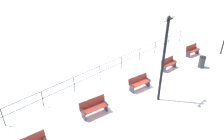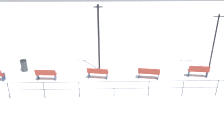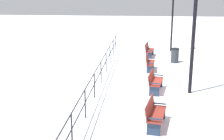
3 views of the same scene
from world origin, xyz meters
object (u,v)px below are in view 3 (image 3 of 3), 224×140
object	(u,v)px
lamppost_far	(173,7)
trash_bin	(175,55)
bench_fifth	(149,50)
lamppost_middle	(194,24)
bench_second	(154,113)
bench_third	(155,81)
bench_fourth	(149,62)

from	to	relation	value
lamppost_far	trash_bin	distance (m)	4.68
bench_fifth	lamppost_middle	distance (m)	8.17
bench_second	trash_bin	bearing A→B (deg)	90.67
bench_second	bench_third	distance (m)	3.73
bench_fifth	lamppost_far	world-z (taller)	lamppost_far
bench_fifth	trash_bin	size ratio (longest dim) A/B	1.68
lamppost_far	bench_third	bearing A→B (deg)	-99.39
bench_fifth	trash_bin	xyz separation A→B (m)	(1.63, -1.63, -0.02)
lamppost_far	bench_fourth	bearing A→B (deg)	-106.61
lamppost_far	bench_fifth	bearing A→B (deg)	-128.93
bench_fourth	trash_bin	bearing A→B (deg)	55.60
bench_second	bench_third	world-z (taller)	bench_second
bench_fifth	lamppost_far	bearing A→B (deg)	59.02
lamppost_middle	trash_bin	world-z (taller)	lamppost_middle
bench_second	bench_fifth	bearing A→B (deg)	100.34
bench_third	bench_fifth	bearing A→B (deg)	100.78
bench_second	bench_third	xyz separation A→B (m)	(0.15, 3.73, -0.00)
bench_fourth	lamppost_middle	bearing A→B (deg)	-61.52
bench_third	trash_bin	xyz separation A→B (m)	(1.50, 5.84, -0.01)
trash_bin	bench_fifth	bearing A→B (deg)	135.00
trash_bin	bench_second	bearing A→B (deg)	-99.77
bench_third	trash_bin	distance (m)	6.03
bench_fifth	bench_third	bearing A→B (deg)	-81.06
bench_second	bench_fifth	size ratio (longest dim) A/B	1.06
bench_third	lamppost_middle	xyz separation A→B (m)	(1.58, -0.08, 2.62)
bench_third	bench_fifth	distance (m)	7.47
bench_second	lamppost_far	size ratio (longest dim) A/B	0.32
bench_second	lamppost_middle	size ratio (longest dim) A/B	0.32
bench_second	lamppost_far	xyz separation A→B (m)	(1.73, 13.32, 2.78)
bench_third	trash_bin	bearing A→B (deg)	85.38
bench_third	lamppost_far	xyz separation A→B (m)	(1.58, 9.59, 2.79)
lamppost_far	trash_bin	xyz separation A→B (m)	(-0.09, -3.75, -2.79)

